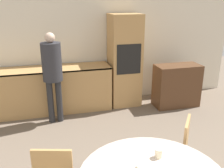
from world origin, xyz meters
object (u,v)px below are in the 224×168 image
(person_standing, at_px, (52,69))
(cup, at_px, (159,153))
(sideboard, at_px, (177,86))
(bowl_near, at_px, (144,167))
(oven_unit, at_px, (124,61))
(chair_far_right, at_px, (177,148))

(person_standing, distance_m, cup, 2.65)
(person_standing, bearing_deg, sideboard, 2.64)
(sideboard, height_order, bowl_near, sideboard)
(oven_unit, height_order, person_standing, oven_unit)
(sideboard, bearing_deg, bowl_near, -123.70)
(oven_unit, bearing_deg, bowl_near, -104.13)
(oven_unit, bearing_deg, sideboard, -21.30)
(chair_far_right, height_order, cup, chair_far_right)
(oven_unit, distance_m, cup, 3.06)
(oven_unit, bearing_deg, person_standing, -160.73)
(oven_unit, xyz_separation_m, cup, (-0.59, -3.00, -0.16))
(sideboard, xyz_separation_m, cup, (-1.62, -2.60, 0.34))
(sideboard, xyz_separation_m, person_standing, (-2.52, -0.12, 0.58))
(sideboard, bearing_deg, chair_far_right, -118.49)
(sideboard, relative_size, chair_far_right, 1.06)
(cup, xyz_separation_m, bowl_near, (-0.20, -0.14, -0.02))
(oven_unit, bearing_deg, chair_far_right, -93.17)
(bowl_near, bearing_deg, cup, 34.58)
(oven_unit, xyz_separation_m, chair_far_right, (-0.14, -2.57, -0.46))
(sideboard, bearing_deg, oven_unit, 158.70)
(cup, bearing_deg, bowl_near, -145.42)
(bowl_near, bearing_deg, oven_unit, 75.87)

